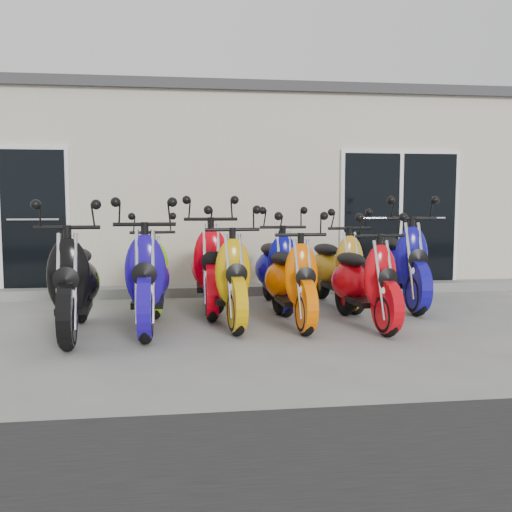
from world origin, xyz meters
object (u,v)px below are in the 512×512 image
object	(u,v)px
scooter_back_extra	(398,251)
scooter_back_blue	(277,257)
scooter_front_orange_b	(291,268)
scooter_front_red	(364,269)
scooter_front_blue	(148,264)
scooter_back_green	(151,261)
scooter_back_yellow	(337,257)
scooter_front_orange_a	(225,265)
scooter_front_black	(74,268)
scooter_back_red	(210,254)

from	to	relation	value
scooter_back_extra	scooter_back_blue	bearing A→B (deg)	177.84
scooter_front_orange_b	scooter_front_red	size ratio (longest dim) A/B	1.01
scooter_front_blue	scooter_front_orange_b	distance (m)	1.69
scooter_back_extra	scooter_front_orange_b	bearing A→B (deg)	-149.53
scooter_front_red	scooter_back_green	xyz separation A→B (m)	(-2.56, 1.27, -0.01)
scooter_front_orange_b	scooter_front_blue	bearing A→B (deg)	177.73
scooter_back_yellow	scooter_front_orange_a	bearing A→B (deg)	-156.76
scooter_back_blue	scooter_front_red	bearing A→B (deg)	-56.63
scooter_front_black	scooter_back_red	world-z (taller)	scooter_back_red
scooter_back_extra	scooter_back_red	bearing A→B (deg)	-179.00
scooter_back_red	scooter_back_yellow	world-z (taller)	scooter_back_red
scooter_front_black	scooter_back_extra	world-z (taller)	scooter_back_extra
scooter_front_orange_a	scooter_back_yellow	distance (m)	1.89
scooter_back_yellow	scooter_back_extra	xyz separation A→B (m)	(0.85, -0.11, 0.08)
scooter_front_black	scooter_back_green	world-z (taller)	scooter_front_black
scooter_front_black	scooter_front_orange_b	world-z (taller)	scooter_front_black
scooter_front_orange_a	scooter_back_red	distance (m)	0.85
scooter_back_green	scooter_back_blue	distance (m)	1.71
scooter_front_black	scooter_front_blue	size ratio (longest dim) A/B	0.98
scooter_back_blue	scooter_back_extra	world-z (taller)	scooter_back_extra
scooter_front_blue	scooter_back_yellow	bearing A→B (deg)	23.03
scooter_front_blue	scooter_back_extra	size ratio (longest dim) A/B	0.98
scooter_front_blue	scooter_back_yellow	size ratio (longest dim) A/B	1.10
scooter_back_green	scooter_back_yellow	world-z (taller)	scooter_back_yellow
scooter_front_black	scooter_front_red	distance (m)	3.32
scooter_front_orange_b	scooter_back_green	bearing A→B (deg)	143.32
scooter_back_red	scooter_back_blue	distance (m)	0.93
scooter_front_orange_a	scooter_front_blue	bearing A→B (deg)	-175.25
scooter_back_green	scooter_back_extra	bearing A→B (deg)	-9.42
scooter_back_yellow	scooter_back_blue	bearing A→B (deg)	174.41
scooter_front_orange_b	scooter_front_orange_a	bearing A→B (deg)	166.57
scooter_back_red	scooter_back_green	bearing A→B (deg)	170.64
scooter_back_green	scooter_back_red	distance (m)	0.81
scooter_back_green	scooter_back_blue	size ratio (longest dim) A/B	0.95
scooter_front_orange_b	scooter_back_yellow	world-z (taller)	scooter_back_yellow
scooter_front_orange_b	scooter_back_blue	xyz separation A→B (m)	(0.00, 1.06, 0.02)
scooter_back_blue	scooter_back_extra	size ratio (longest dim) A/B	0.91
scooter_back_green	scooter_front_red	bearing A→B (deg)	-33.48
scooter_front_orange_b	scooter_back_extra	distance (m)	1.96
scooter_front_orange_b	scooter_front_red	xyz separation A→B (m)	(0.85, -0.17, -0.01)
scooter_front_blue	scooter_back_extra	bearing A→B (deg)	15.82
scooter_front_blue	scooter_front_orange_b	size ratio (longest dim) A/B	1.12
scooter_front_black	scooter_front_orange_a	bearing A→B (deg)	8.65
scooter_front_black	scooter_front_red	size ratio (longest dim) A/B	1.11
scooter_front_blue	scooter_back_green	xyz separation A→B (m)	(-0.02, 1.15, -0.09)
scooter_front_blue	scooter_back_red	xyz separation A→B (m)	(0.76, 1.01, 0.01)
scooter_front_orange_b	scooter_back_red	distance (m)	1.34
scooter_front_black	scooter_front_red	xyz separation A→B (m)	(3.32, 0.09, -0.07)
scooter_front_black	scooter_back_extra	xyz separation A→B (m)	(4.18, 1.22, 0.02)
scooter_front_orange_a	scooter_back_blue	xyz separation A→B (m)	(0.78, 0.93, -0.01)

